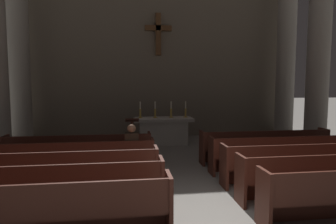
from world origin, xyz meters
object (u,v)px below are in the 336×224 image
at_px(pew_left_row_1, 38,213).
at_px(candlestick_outer_right, 186,112).
at_px(candlestick_outer_left, 140,113).
at_px(lone_worshipper, 132,150).
at_px(altar, 163,130).
at_px(column_right_fourth, 286,52).
at_px(lectern, 132,136).
at_px(candlestick_inner_right, 171,112).
at_px(pew_left_row_2, 54,189).
at_px(column_left_fourth, 19,47).
at_px(candlestick_inner_left, 155,113).
at_px(pew_right_row_5, 265,146).
at_px(pew_left_row_3, 65,173).
at_px(pew_right_row_4, 282,153).
at_px(column_right_third, 319,45).
at_px(pew_left_row_4, 73,161).
at_px(pew_left_row_5, 80,152).
at_px(pew_right_row_3, 303,163).
at_px(pew_right_row_2, 332,176).

distance_m(pew_left_row_1, candlestick_outer_right, 7.63).
relative_size(candlestick_outer_left, lone_worshipper, 0.46).
bearing_deg(altar, candlestick_outer_left, -180.00).
height_order(column_right_fourth, lectern, column_right_fourth).
bearing_deg(candlestick_inner_right, pew_left_row_2, -116.52).
bearing_deg(column_right_fourth, candlestick_inner_right, -170.85).
bearing_deg(column_left_fourth, candlestick_inner_left, -9.15).
bearing_deg(candlestick_inner_left, pew_right_row_5, -45.51).
distance_m(pew_left_row_1, pew_left_row_3, 1.91).
relative_size(pew_right_row_5, column_right_fourth, 0.51).
xyz_separation_m(pew_left_row_1, pew_right_row_4, (5.20, 2.86, 0.00)).
bearing_deg(candlestick_outer_left, altar, 0.00).
bearing_deg(candlestick_outer_left, pew_left_row_2, -106.76).
bearing_deg(lone_worshipper, candlestick_outer_left, 84.23).
xyz_separation_m(column_left_fourth, candlestick_inner_left, (4.95, -0.80, -2.39)).
xyz_separation_m(column_right_third, column_right_fourth, (0.00, 2.15, 0.00)).
xyz_separation_m(pew_right_row_4, column_right_third, (2.65, 2.55, 3.11)).
bearing_deg(pew_left_row_4, candlestick_inner_right, 53.40).
bearing_deg(candlestick_outer_left, column_left_fourth, 169.73).
bearing_deg(pew_left_row_5, candlestick_inner_right, 45.51).
distance_m(column_right_third, altar, 6.22).
relative_size(pew_right_row_3, column_right_third, 0.51).
height_order(pew_left_row_1, pew_right_row_4, same).
relative_size(pew_left_row_5, candlestick_outer_left, 6.23).
bearing_deg(pew_right_row_3, column_left_fourth, 144.22).
relative_size(pew_left_row_5, candlestick_inner_right, 6.23).
distance_m(candlestick_inner_left, candlestick_inner_right, 0.60).
relative_size(pew_left_row_1, column_right_fourth, 0.51).
bearing_deg(lectern, pew_left_row_2, -107.17).
relative_size(pew_right_row_3, pew_right_row_5, 1.00).
bearing_deg(pew_left_row_4, pew_left_row_5, 90.00).
height_order(column_left_fourth, column_right_fourth, same).
xyz_separation_m(pew_right_row_2, column_left_fourth, (-7.85, 6.61, 3.11)).
xyz_separation_m(column_right_third, candlestick_outer_left, (-6.10, 1.35, -2.39)).
bearing_deg(altar, candlestick_outer_right, -0.00).
bearing_deg(pew_right_row_3, pew_right_row_4, 90.00).
bearing_deg(pew_left_row_3, altar, 61.85).
bearing_deg(pew_left_row_3, lectern, 68.72).
distance_m(pew_right_row_2, column_left_fourth, 10.72).
distance_m(pew_right_row_5, candlestick_inner_left, 4.20).
bearing_deg(pew_left_row_2, candlestick_outer_right, 59.31).
bearing_deg(column_left_fourth, candlestick_outer_right, -7.44).
relative_size(candlestick_outer_right, lectern, 0.52).
bearing_deg(pew_left_row_1, pew_right_row_5, 36.26).
relative_size(pew_left_row_2, candlestick_outer_right, 6.23).
distance_m(pew_left_row_3, column_right_third, 9.14).
relative_size(pew_left_row_1, pew_right_row_2, 1.00).
relative_size(pew_left_row_4, pew_right_row_5, 1.00).
distance_m(altar, candlestick_outer_left, 1.08).
relative_size(pew_right_row_3, column_right_fourth, 0.51).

